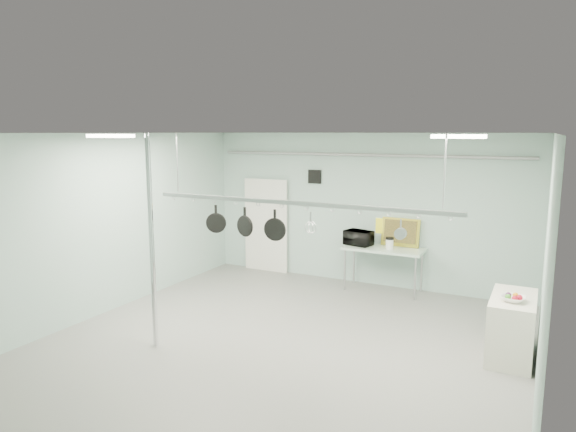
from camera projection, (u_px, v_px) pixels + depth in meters
The scene contains 25 objects.
floor at pixel (273, 352), 7.60m from camera, with size 8.00×8.00×0.00m, color gray.
ceiling at pixel (271, 134), 7.08m from camera, with size 7.00×8.00×0.02m, color silver.
back_wall at pixel (362, 209), 10.85m from camera, with size 7.00×0.02×3.20m, color #9DBDB4.
right_wall at pixel (543, 277), 5.78m from camera, with size 0.02×8.00×3.20m, color #9DBDB4.
door at pixel (266, 226), 11.92m from camera, with size 1.10×0.10×2.20m, color silver.
wall_vent at pixel (315, 177), 11.22m from camera, with size 0.30×0.04×0.30m, color black.
conduit_pipe at pixel (362, 155), 10.59m from camera, with size 0.07×0.07×6.60m, color gray.
chrome_pole at pixel (152, 243), 7.57m from camera, with size 0.08×0.08×3.20m, color silver.
prep_table at pixel (383, 251), 10.37m from camera, with size 1.60×0.70×0.91m.
side_cabinet at pixel (512, 327), 7.35m from camera, with size 0.60×1.20×0.90m, color beige.
pot_rack at pixel (294, 201), 7.41m from camera, with size 4.80×0.06×1.00m.
light_panel_left at pixel (110, 136), 7.36m from camera, with size 0.65×0.30×0.05m, color white.
light_panel_right at pixel (459, 136), 6.55m from camera, with size 0.65×0.30×0.05m, color white.
microwave at pixel (359, 238), 10.58m from camera, with size 0.55×0.37×0.30m, color black.
coffee_canister at pixel (390, 244), 10.22m from camera, with size 0.15×0.15×0.20m, color white.
painting_large at pixel (400, 232), 10.46m from camera, with size 0.78×0.05×0.58m, color yellow.
painting_small at pixel (412, 241), 10.38m from camera, with size 0.30×0.04×0.25m, color #382813.
fruit_bowl at pixel (513, 299), 7.08m from camera, with size 0.32×0.32×0.08m, color white.
skillet_left at pixel (216, 219), 8.08m from camera, with size 0.32×0.06×0.44m, color black, non-canonical shape.
skillet_mid at pixel (245, 221), 7.85m from camera, with size 0.33×0.06×0.45m, color black, non-canonical shape.
skillet_right at pixel (275, 226), 7.62m from camera, with size 0.34×0.06×0.48m, color black, non-canonical shape.
whisk at pixel (311, 224), 7.34m from camera, with size 0.17×0.17×0.34m, color silver, non-canonical shape.
grater at pixel (379, 226), 6.88m from camera, with size 0.09×0.02×0.23m, color yellow, non-canonical shape.
saucepan at pixel (401, 229), 6.76m from camera, with size 0.15×0.09×0.27m, color silver, non-canonical shape.
fruit_cluster at pixel (513, 296), 7.07m from camera, with size 0.24×0.24×0.09m, color #B01025, non-canonical shape.
Camera 1 is at (3.45, -6.30, 3.22)m, focal length 32.00 mm.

